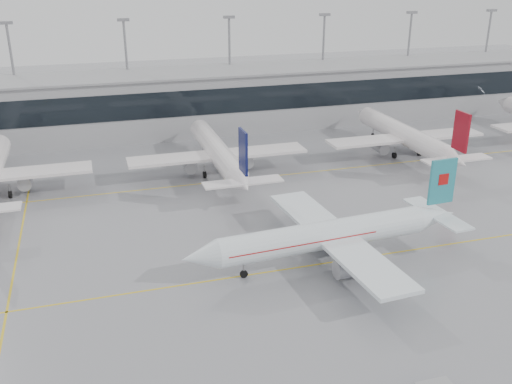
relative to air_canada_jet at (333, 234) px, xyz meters
name	(u,v)px	position (x,y,z in m)	size (l,w,h in m)	color
ground	(286,269)	(-5.86, -0.36, -3.45)	(320.00, 320.00, 0.00)	gray
taxi_line_main	(286,269)	(-5.86, -0.36, -3.44)	(120.00, 0.25, 0.01)	gold
taxi_line_north	(224,181)	(-5.86, 29.64, -3.44)	(120.00, 0.25, 0.01)	gold
taxi_line_cross	(18,247)	(-35.86, 14.64, -3.44)	(0.25, 60.00, 0.01)	gold
terminal	(186,102)	(-5.86, 61.64, 2.55)	(180.00, 15.00, 12.00)	#949497
terminal_glass	(193,103)	(-5.86, 54.09, 4.05)	(180.00, 0.20, 5.00)	black
terminal_roof	(185,72)	(-5.86, 61.64, 8.75)	(182.00, 16.00, 0.40)	gray
light_masts	(180,62)	(-5.86, 67.64, 9.89)	(156.40, 1.00, 22.60)	gray
air_canada_jet	(333,234)	(0.00, 0.00, 0.00)	(35.27, 27.93, 10.93)	white
parked_jet_c	(218,153)	(-5.86, 33.33, 0.26)	(29.64, 36.96, 11.72)	white
parked_jet_d	(405,136)	(29.14, 33.33, 0.26)	(29.64, 36.96, 11.72)	white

